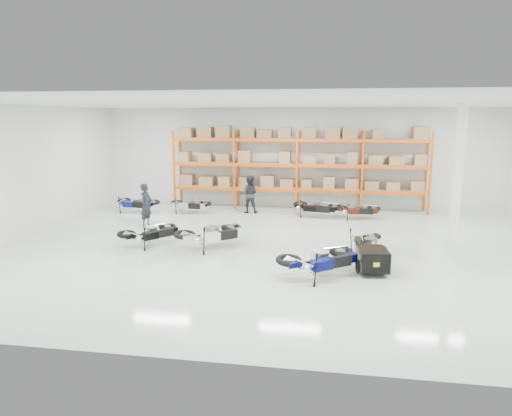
% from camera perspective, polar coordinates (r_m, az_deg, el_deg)
% --- Properties ---
extents(room, '(18.00, 18.00, 18.00)m').
position_cam_1_polar(room, '(14.07, 3.43, 3.75)').
color(room, silver).
rests_on(room, ground).
extents(pallet_rack, '(11.28, 0.98, 3.62)m').
position_cam_1_polar(pallet_rack, '(20.46, 5.23, 6.11)').
color(pallet_rack, '#DD4D0B').
rests_on(pallet_rack, ground).
extents(structural_column, '(0.25, 0.25, 4.50)m').
position_cam_1_polar(structural_column, '(15.00, 23.84, 3.27)').
color(structural_column, white).
rests_on(structural_column, ground).
extents(moto_blue_centre, '(2.19, 1.99, 1.29)m').
position_cam_1_polar(moto_blue_centre, '(11.96, 8.15, -5.76)').
color(moto_blue_centre, '#070848').
rests_on(moto_blue_centre, ground).
extents(moto_silver_left, '(2.16, 2.08, 1.30)m').
position_cam_1_polar(moto_silver_left, '(14.46, -5.52, -2.69)').
color(moto_silver_left, silver).
rests_on(moto_silver_left, ground).
extents(moto_black_far_left, '(1.82, 1.94, 1.16)m').
position_cam_1_polar(moto_black_far_left, '(15.14, -13.00, -2.55)').
color(moto_black_far_left, black).
rests_on(moto_black_far_left, ground).
extents(moto_touring_right, '(0.85, 1.67, 1.08)m').
position_cam_1_polar(moto_touring_right, '(14.05, 13.79, -3.82)').
color(moto_touring_right, black).
rests_on(moto_touring_right, ground).
extents(trailer, '(0.86, 1.60, 0.66)m').
position_cam_1_polar(trailer, '(12.56, 14.34, -6.24)').
color(trailer, black).
rests_on(trailer, ground).
extents(moto_back_a, '(1.89, 1.16, 1.15)m').
position_cam_1_polar(moto_back_a, '(20.52, -14.81, 0.95)').
color(moto_back_a, navy).
rests_on(moto_back_a, ground).
extents(moto_back_b, '(1.64, 0.88, 1.03)m').
position_cam_1_polar(moto_back_b, '(19.91, -8.35, 0.75)').
color(moto_back_b, '#9DA2A6').
rests_on(moto_back_b, ground).
extents(moto_back_c, '(1.95, 1.30, 1.16)m').
position_cam_1_polar(moto_back_c, '(19.07, 7.50, 0.49)').
color(moto_back_c, black).
rests_on(moto_back_c, ground).
extents(moto_back_d, '(1.65, 0.89, 1.04)m').
position_cam_1_polar(moto_back_d, '(19.03, 12.62, 0.11)').
color(moto_back_d, '#3A120B').
rests_on(moto_back_d, ground).
extents(person_left, '(0.47, 0.65, 1.65)m').
position_cam_1_polar(person_left, '(17.71, -13.56, 0.35)').
color(person_left, black).
rests_on(person_left, ground).
extents(person_back, '(0.87, 0.72, 1.63)m').
position_cam_1_polar(person_back, '(19.70, -0.89, 1.73)').
color(person_back, '#202128').
rests_on(person_back, ground).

